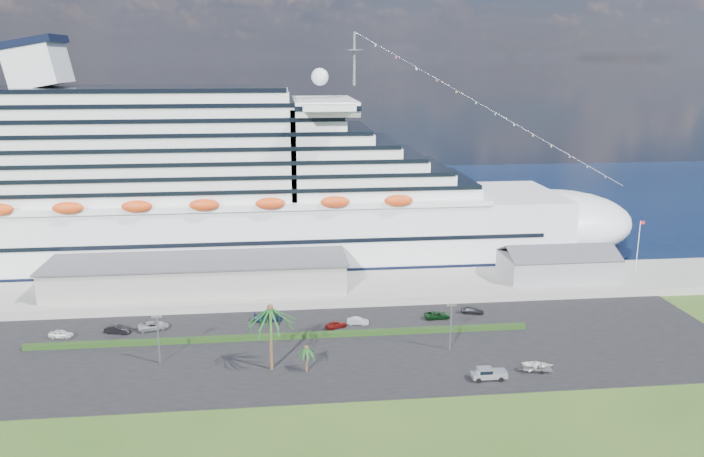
{
  "coord_description": "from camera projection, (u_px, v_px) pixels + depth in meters",
  "views": [
    {
      "loc": [
        -8.3,
        -97.2,
        48.17
      ],
      "look_at": [
        5.7,
        30.0,
        16.31
      ],
      "focal_mm": 35.0,
      "sensor_mm": 36.0,
      "label": 1
    }
  ],
  "objects": [
    {
      "name": "parked_car_0",
      "position": [
        61.0,
        334.0,
        121.02
      ],
      "size": [
        4.39,
        2.26,
        1.43
      ],
      "primitive_type": "imported",
      "rotation": [
        0.0,
        0.0,
        1.43
      ],
      "color": "silver",
      "rests_on": "asphalt_lot"
    },
    {
      "name": "palm_tall",
      "position": [
        270.0,
        315.0,
        106.84
      ],
      "size": [
        8.82,
        8.82,
        11.13
      ],
      "color": "#47301E",
      "rests_on": "ground"
    },
    {
      "name": "lamp_post_left",
      "position": [
        158.0,
        333.0,
        109.72
      ],
      "size": [
        1.6,
        0.35,
        8.27
      ],
      "color": "gray",
      "rests_on": "asphalt_lot"
    },
    {
      "name": "flagpole",
      "position": [
        638.0,
        245.0,
        150.29
      ],
      "size": [
        1.08,
        0.16,
        12.0
      ],
      "color": "silver",
      "rests_on": "wharf"
    },
    {
      "name": "hedge",
      "position": [
        283.0,
        336.0,
        120.71
      ],
      "size": [
        88.0,
        1.1,
        0.9
      ],
      "primitive_type": "cube",
      "color": "black",
      "rests_on": "asphalt_lot"
    },
    {
      "name": "parked_car_1",
      "position": [
        118.0,
        329.0,
        122.99
      ],
      "size": [
        4.86,
        2.77,
        1.52
      ],
      "primitive_type": "imported",
      "rotation": [
        0.0,
        0.0,
        1.3
      ],
      "color": "black",
      "rests_on": "asphalt_lot"
    },
    {
      "name": "cruise_ship",
      "position": [
        222.0,
        195.0,
        161.68
      ],
      "size": [
        191.0,
        38.0,
        54.0
      ],
      "color": "silver",
      "rests_on": "ground"
    },
    {
      "name": "port_shed",
      "position": [
        558.0,
        265.0,
        149.31
      ],
      "size": [
        24.0,
        12.31,
        7.37
      ],
      "color": "gray",
      "rests_on": "wharf"
    },
    {
      "name": "parked_car_5",
      "position": [
        358.0,
        321.0,
        127.09
      ],
      "size": [
        4.25,
        2.29,
        1.33
      ],
      "primitive_type": "imported",
      "rotation": [
        0.0,
        0.0,
        1.34
      ],
      "color": "#A5A7AC",
      "rests_on": "asphalt_lot"
    },
    {
      "name": "parked_car_6",
      "position": [
        437.0,
        315.0,
        129.96
      ],
      "size": [
        5.01,
        2.4,
        1.38
      ],
      "primitive_type": "imported",
      "rotation": [
        0.0,
        0.0,
        1.59
      ],
      "color": "black",
      "rests_on": "asphalt_lot"
    },
    {
      "name": "water",
      "position": [
        303.0,
        205.0,
        231.66
      ],
      "size": [
        420.0,
        160.0,
        0.02
      ],
      "primitive_type": "cube",
      "color": "black",
      "rests_on": "ground"
    },
    {
      "name": "pickup_truck",
      "position": [
        488.0,
        373.0,
        105.17
      ],
      "size": [
        5.48,
        2.19,
        1.93
      ],
      "color": "black",
      "rests_on": "asphalt_lot"
    },
    {
      "name": "wharf",
      "position": [
        320.0,
        289.0,
        144.63
      ],
      "size": [
        240.0,
        20.0,
        1.8
      ],
      "primitive_type": "cube",
      "color": "gray",
      "rests_on": "ground"
    },
    {
      "name": "palm_short",
      "position": [
        307.0,
        351.0,
        107.32
      ],
      "size": [
        3.53,
        3.53,
        4.56
      ],
      "color": "#47301E",
      "rests_on": "ground"
    },
    {
      "name": "parked_car_2",
      "position": [
        153.0,
        326.0,
        124.63
      ],
      "size": [
        5.84,
        3.77,
        1.5
      ],
      "primitive_type": "imported",
      "rotation": [
        0.0,
        0.0,
        1.83
      ],
      "color": "#96989E",
      "rests_on": "asphalt_lot"
    },
    {
      "name": "ground",
      "position": [
        337.0,
        378.0,
        106.27
      ],
      "size": [
        420.0,
        420.0,
        0.0
      ],
      "primitive_type": "plane",
      "color": "#2C4E1A",
      "rests_on": "ground"
    },
    {
      "name": "parked_car_3",
      "position": [
        268.0,
        317.0,
        128.83
      ],
      "size": [
        5.4,
        2.31,
        1.55
      ],
      "primitive_type": "imported",
      "rotation": [
        0.0,
        0.0,
        1.6
      ],
      "color": "#171C52",
      "rests_on": "asphalt_lot"
    },
    {
      "name": "parked_car_4",
      "position": [
        336.0,
        325.0,
        125.37
      ],
      "size": [
        4.26,
        3.01,
        1.35
      ],
      "primitive_type": "imported",
      "rotation": [
        0.0,
        0.0,
        1.97
      ],
      "color": "#660F0D",
      "rests_on": "asphalt_lot"
    },
    {
      "name": "boat_trailer",
      "position": [
        538.0,
        366.0,
        107.76
      ],
      "size": [
        5.79,
        4.26,
        1.6
      ],
      "color": "gray",
      "rests_on": "asphalt_lot"
    },
    {
      "name": "asphalt_lot",
      "position": [
        331.0,
        348.0,
        116.86
      ],
      "size": [
        140.0,
        38.0,
        0.12
      ],
      "primitive_type": "cube",
      "color": "black",
      "rests_on": "ground"
    },
    {
      "name": "lamp_post_right",
      "position": [
        451.0,
        321.0,
        114.82
      ],
      "size": [
        1.6,
        0.35,
        8.27
      ],
      "color": "gray",
      "rests_on": "asphalt_lot"
    },
    {
      "name": "terminal_building",
      "position": [
        199.0,
        274.0,
        140.99
      ],
      "size": [
        61.0,
        15.0,
        6.3
      ],
      "color": "gray",
      "rests_on": "wharf"
    },
    {
      "name": "parked_car_7",
      "position": [
        472.0,
        310.0,
        132.54
      ],
      "size": [
        4.78,
        3.01,
        1.29
      ],
      "primitive_type": "imported",
      "rotation": [
        0.0,
        0.0,
        1.28
      ],
      "color": "black",
      "rests_on": "asphalt_lot"
    }
  ]
}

